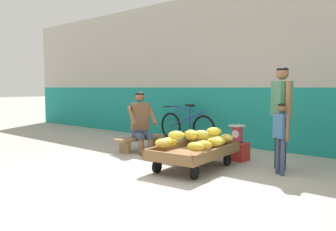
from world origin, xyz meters
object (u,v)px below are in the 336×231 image
bicycle_near_left (186,126)px  customer_adult (281,106)px  vendor_seated (141,122)px  plastic_crate (237,151)px  low_bench (140,140)px  banana_cart (194,153)px  customer_child (281,131)px  weighing_scale (237,134)px

bicycle_near_left → customer_adult: bearing=-22.8°
vendor_seated → plastic_crate: (1.80, 0.49, -0.42)m
low_bench → plastic_crate: plastic_crate is taller
low_bench → banana_cart: bearing=-17.5°
plastic_crate → vendor_seated: bearing=-164.6°
bicycle_near_left → customer_adult: customer_adult is taller
low_bench → bicycle_near_left: 1.43m
banana_cart → customer_child: (1.12, 0.53, 0.38)m
low_bench → customer_child: 2.87m
low_bench → bicycle_near_left: size_ratio=0.66×
low_bench → weighing_scale: 1.95m
banana_cart → plastic_crate: bearing=80.9°
plastic_crate → customer_child: customer_child is taller
banana_cart → low_bench: bearing=162.5°
customer_child → bicycle_near_left: bearing=152.9°
vendor_seated → customer_child: (2.76, 0.03, 0.05)m
vendor_seated → customer_child: 2.76m
bicycle_near_left → customer_adult: (2.68, -1.13, 0.60)m
customer_child → plastic_crate: bearing=154.2°
weighing_scale → plastic_crate: bearing=90.0°
plastic_crate → customer_adult: bearing=-10.5°
vendor_seated → customer_adult: size_ratio=0.75×
weighing_scale → low_bench: bearing=-166.5°
vendor_seated → bicycle_near_left: (-0.05, 1.47, -0.21)m
vendor_seated → weighing_scale: vendor_seated is taller
banana_cart → bicycle_near_left: size_ratio=0.92×
customer_child → vendor_seated: bearing=-179.4°
customer_child → customer_adult: bearing=113.4°
customer_adult → vendor_seated: bearing=-172.6°
plastic_crate → bicycle_near_left: bicycle_near_left is taller
vendor_seated → plastic_crate: bearing=15.4°
low_bench → plastic_crate: bearing=13.6°
banana_cart → vendor_seated: bearing=163.0°
plastic_crate → weighing_scale: weighing_scale is taller
plastic_crate → bicycle_near_left: size_ratio=0.22×
plastic_crate → banana_cart: bearing=-99.1°
banana_cart → vendor_seated: vendor_seated is taller
banana_cart → weighing_scale: 1.03m
plastic_crate → customer_child: size_ratio=0.36×
customer_child → weighing_scale: bearing=154.2°
weighing_scale → customer_child: customer_child is taller
weighing_scale → customer_child: bearing=-25.8°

